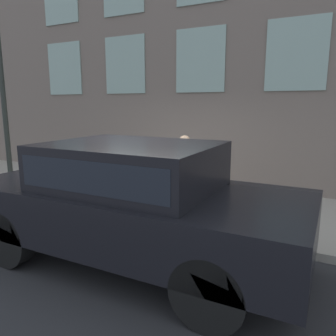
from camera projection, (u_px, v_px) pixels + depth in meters
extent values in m
plane|color=#2D2D30|center=(135.00, 226.00, 6.01)|extent=(80.00, 80.00, 0.00)
cube|color=#A8A093|center=(172.00, 200.00, 7.34)|extent=(3.09, 60.00, 0.13)
cube|color=#9EBCB2|center=(296.00, 54.00, 7.07)|extent=(0.03, 1.29, 1.54)
cube|color=#9EBCB2|center=(200.00, 60.00, 8.06)|extent=(0.03, 1.29, 1.54)
cube|color=#9EBCB2|center=(125.00, 65.00, 9.06)|extent=(0.03, 1.29, 1.54)
cube|color=#9EBCB2|center=(65.00, 69.00, 10.05)|extent=(0.03, 1.29, 1.54)
cylinder|color=gray|center=(151.00, 209.00, 6.46)|extent=(0.35, 0.35, 0.04)
cylinder|color=gray|center=(151.00, 196.00, 6.41)|extent=(0.26, 0.26, 0.59)
sphere|color=slate|center=(151.00, 181.00, 6.35)|extent=(0.27, 0.27, 0.27)
cylinder|color=black|center=(151.00, 177.00, 6.34)|extent=(0.09, 0.09, 0.11)
cylinder|color=gray|center=(159.00, 194.00, 6.32)|extent=(0.09, 0.10, 0.09)
cylinder|color=gray|center=(143.00, 191.00, 6.48)|extent=(0.09, 0.10, 0.09)
cylinder|color=#232328|center=(183.00, 191.00, 6.60)|extent=(0.10, 0.10, 0.70)
cylinder|color=#232328|center=(186.00, 189.00, 6.72)|extent=(0.10, 0.10, 0.70)
cube|color=yellow|center=(185.00, 160.00, 6.54)|extent=(0.19, 0.13, 0.53)
cylinder|color=yellow|center=(182.00, 160.00, 6.42)|extent=(0.08, 0.08, 0.50)
cylinder|color=yellow|center=(187.00, 158.00, 6.66)|extent=(0.08, 0.08, 0.50)
sphere|color=tan|center=(185.00, 141.00, 6.47)|extent=(0.23, 0.23, 0.23)
cylinder|color=black|center=(9.00, 238.00, 4.47)|extent=(0.24, 0.78, 0.78)
cylinder|color=black|center=(92.00, 204.00, 5.98)|extent=(0.24, 0.78, 0.78)
cylinder|color=black|center=(209.00, 293.00, 3.18)|extent=(0.24, 0.78, 0.78)
cylinder|color=black|center=(250.00, 232.00, 4.69)|extent=(0.24, 0.78, 0.78)
cube|color=black|center=(132.00, 211.00, 4.52)|extent=(1.97, 4.66, 0.70)
cube|color=black|center=(131.00, 165.00, 4.39)|extent=(1.73, 2.24, 0.59)
cube|color=#1E232D|center=(131.00, 165.00, 4.39)|extent=(1.74, 2.06, 0.38)
cylinder|color=#2D332D|center=(12.00, 185.00, 8.22)|extent=(0.26, 0.26, 0.12)
cylinder|color=#2D332D|center=(1.00, 71.00, 7.69)|extent=(0.12, 0.12, 5.64)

